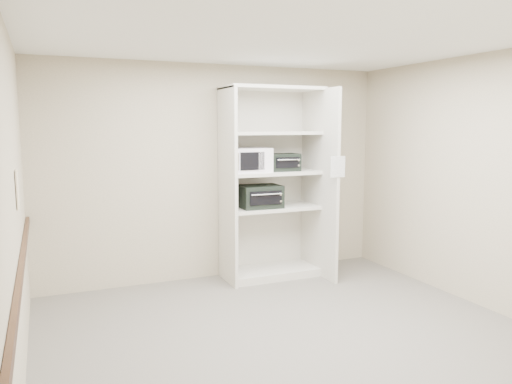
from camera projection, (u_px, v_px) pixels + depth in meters
name	position (u px, v px, depth m)	size (l,w,h in m)	color
floor	(288.00, 333.00, 4.70)	(4.50, 4.00, 0.01)	#605C54
ceiling	(290.00, 38.00, 4.35)	(4.50, 4.00, 0.01)	white
wall_back	(218.00, 172.00, 6.35)	(4.50, 0.02, 2.70)	#C1B197
wall_front	(456.00, 236.00, 2.70)	(4.50, 0.02, 2.70)	#C1B197
wall_left	(14.00, 207.00, 3.65)	(0.02, 4.00, 2.70)	#C1B197
wall_right	(474.00, 181.00, 5.40)	(0.02, 4.00, 2.70)	#C1B197
shelving_unit	(275.00, 190.00, 6.37)	(1.24, 0.92, 2.42)	beige
microwave	(249.00, 160.00, 6.15)	(0.50, 0.38, 0.30)	white
toaster_oven_upper	(283.00, 162.00, 6.33)	(0.38, 0.29, 0.22)	black
toaster_oven_lower	(260.00, 196.00, 6.25)	(0.51, 0.38, 0.28)	black
paper_sign	(338.00, 167.00, 5.96)	(0.19, 0.01, 0.25)	white
chair_rail	(22.00, 267.00, 3.71)	(0.04, 3.98, 0.08)	#321C12
wall_poster	(17.00, 189.00, 3.94)	(0.01, 0.22, 0.31)	white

